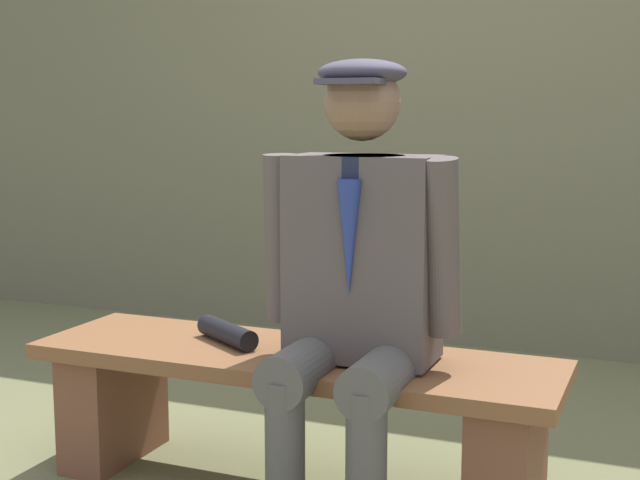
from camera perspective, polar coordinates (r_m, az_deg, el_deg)
name	(u,v)px	position (r m, az deg, el deg)	size (l,w,h in m)	color
bench	(293,401)	(2.75, -1.78, -10.33)	(1.63, 0.48, 0.44)	brown
seated_man	(356,272)	(2.51, 2.32, -2.10)	(0.59, 0.59, 1.31)	#564A48
rolled_magazine	(227,333)	(2.81, -6.03, -5.98)	(0.07, 0.07, 0.27)	black
stadium_wall	(455,112)	(4.50, 8.70, 8.16)	(12.00, 0.24, 2.32)	#6A664D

